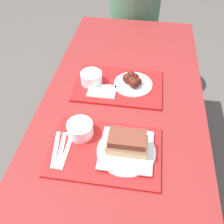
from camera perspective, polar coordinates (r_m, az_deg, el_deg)
name	(u,v)px	position (r m, az deg, el deg)	size (l,w,h in m)	color
ground_plane	(118,191)	(1.74, 1.30, -17.66)	(12.00, 12.00, 0.00)	#4C4742
picnic_table	(120,128)	(1.19, 1.82, -3.65)	(0.76, 1.84, 0.74)	maroon
picnic_bench_far	(135,51)	(2.25, 5.34, 13.75)	(0.72, 0.28, 0.43)	maroon
tray_near	(105,151)	(0.98, -1.57, -8.87)	(0.43, 0.29, 0.01)	red
tray_far	(118,85)	(1.25, 1.49, 6.10)	(0.43, 0.29, 0.01)	red
bowl_coleslaw_near	(80,128)	(1.01, -7.31, -3.76)	(0.11, 0.11, 0.06)	silver
brisket_sandwich_plate	(127,146)	(0.95, 3.37, -7.83)	(0.23, 0.23, 0.10)	white
plastic_fork_near	(61,150)	(1.00, -11.54, -8.47)	(0.03, 0.17, 0.00)	white
plastic_knife_near	(67,150)	(0.99, -10.32, -8.65)	(0.02, 0.17, 0.00)	white
plastic_spoon_near	(56,149)	(1.00, -12.74, -8.28)	(0.04, 0.17, 0.00)	white
condiment_packet	(109,137)	(1.02, -0.64, -5.63)	(0.04, 0.03, 0.01)	#3F3F47
bowl_coleslaw_far	(91,77)	(1.25, -4.74, 7.90)	(0.11, 0.11, 0.06)	silver
wings_plate_far	(132,81)	(1.24, 4.69, 7.09)	(0.19, 0.19, 0.06)	white
napkin_far	(102,91)	(1.21, -2.31, 4.81)	(0.13, 0.09, 0.01)	white
person_seated_across	(135,8)	(2.08, 5.25, 22.55)	(0.38, 0.38, 0.73)	#477051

